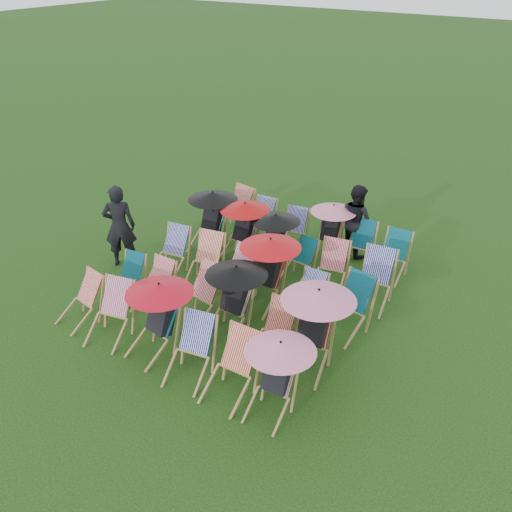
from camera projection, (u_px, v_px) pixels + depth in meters
The scene contains 33 objects.
ground at pixel (247, 299), 11.06m from camera, with size 100.00×100.00×0.00m, color black.
deckchair_0 at pixel (80, 300), 10.21m from camera, with size 0.72×0.90×0.89m.
deckchair_1 at pixel (109, 313), 9.78m from camera, with size 0.82×1.01×0.98m.
deckchair_2 at pixel (155, 318), 9.31m from camera, with size 1.11×1.18×1.32m.
deckchair_3 at pixel (190, 351), 8.89m from camera, with size 0.79×0.98×0.96m.
deckchair_4 at pixel (231, 368), 8.51m from camera, with size 0.67×0.93×0.99m.
deckchair_5 at pixel (274, 377), 8.12m from camera, with size 1.03×1.08×1.22m.
deckchair_6 at pixel (127, 278), 10.97m from camera, with size 0.63×0.81×0.81m.
deckchair_7 at pixel (154, 287), 10.62m from camera, with size 0.59×0.83×0.89m.
deckchair_8 at pixel (197, 296), 10.22m from camera, with size 0.81×1.03×1.02m.
deckchair_9 at pixel (231, 298), 9.85m from camera, with size 1.08×1.13×1.29m.
deckchair_10 at pixel (274, 332), 9.39m from camera, with size 0.61×0.84×0.90m.
deckchair_11 at pixel (312, 328), 8.97m from camera, with size 1.19×1.29×1.42m.
deckchair_12 at pixel (170, 252), 11.75m from camera, with size 0.72×0.93×0.93m.
deckchair_13 at pixel (204, 261), 11.40m from camera, with size 0.80×0.99×0.97m.
deckchair_14 at pixel (234, 273), 11.03m from camera, with size 0.72×0.92×0.91m.
deckchair_15 at pixel (265, 271), 10.59m from camera, with size 1.15×1.19×1.36m.
deckchair_16 at pixel (307, 298), 10.31m from camera, with size 0.58×0.79×0.84m.
deckchair_17 at pixel (348, 307), 9.93m from camera, with size 0.80×1.02×1.01m.
deckchair_18 at pixel (209, 219), 12.63m from camera, with size 1.10×1.14×1.31m.
deckchair_19 at pixel (241, 229), 12.22m from camera, with size 1.07×1.13×1.27m.
deckchair_20 at pixel (271, 240), 11.87m from camera, with size 1.01×1.08×1.20m.
deckchair_21 at pixel (299, 261), 11.56m from camera, with size 0.63×0.81×0.81m.
deckchair_22 at pixel (331, 268), 11.21m from camera, with size 0.75×0.94×0.92m.
deckchair_23 at pixel (373, 280), 10.70m from camera, with size 0.77×1.00×1.02m.
deckchair_24 at pixel (233, 211), 13.48m from camera, with size 0.80×1.01×1.01m.
deckchair_25 at pixel (258, 221), 13.10m from camera, with size 0.63×0.86×0.92m.
deckchair_26 at pixel (293, 230), 12.75m from camera, with size 0.71×0.88×0.85m.
deckchair_27 at pixel (329, 230), 12.31m from camera, with size 0.99×1.08×1.18m.
deckchair_28 at pixel (358, 246), 12.00m from camera, with size 0.68×0.90×0.92m.
deckchair_29 at pixel (392, 256), 11.63m from camera, with size 0.62×0.85×0.91m.
person_left at pixel (120, 226), 11.83m from camera, with size 0.66×0.43×1.81m, color black.
person_rear at pixel (356, 220), 12.33m from camera, with size 0.78×0.61×1.60m, color black.
Camera 1 is at (5.24, -7.65, 6.09)m, focal length 40.00 mm.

